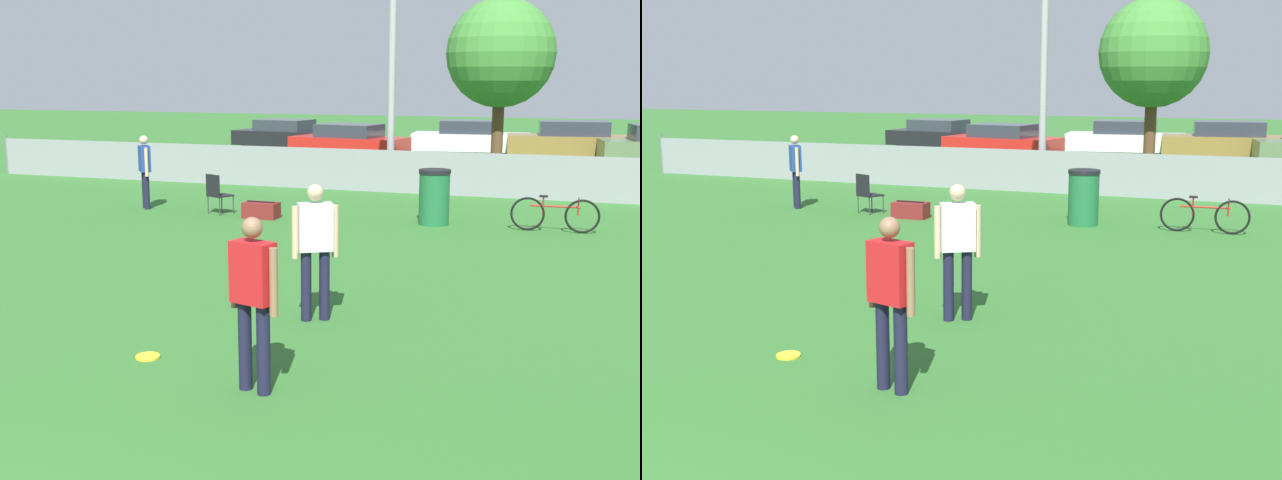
% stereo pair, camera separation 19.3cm
% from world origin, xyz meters
% --- Properties ---
extents(fence_backline, '(27.46, 0.07, 1.21)m').
position_xyz_m(fence_backline, '(0.00, 18.00, 0.55)').
color(fence_backline, gray).
rests_on(fence_backline, ground_plane).
extents(light_pole, '(0.90, 0.36, 8.22)m').
position_xyz_m(light_pole, '(-1.59, 18.74, 4.86)').
color(light_pole, '#9E9EA3').
rests_on(light_pole, ground_plane).
extents(tree_near_pole, '(2.92, 2.92, 5.06)m').
position_xyz_m(tree_near_pole, '(1.00, 20.31, 3.57)').
color(tree_near_pole, brown).
rests_on(tree_near_pole, ground_plane).
extents(player_thrower_red, '(0.55, 0.33, 1.69)m').
position_xyz_m(player_thrower_red, '(0.90, 4.43, 0.98)').
color(player_thrower_red, '#191933').
rests_on(player_thrower_red, ground_plane).
extents(player_receiver_white, '(0.51, 0.40, 1.69)m').
position_xyz_m(player_receiver_white, '(0.65, 6.79, 0.98)').
color(player_receiver_white, '#191933').
rests_on(player_receiver_white, ground_plane).
extents(spectator_in_blue, '(0.43, 0.44, 1.66)m').
position_xyz_m(spectator_in_blue, '(-5.96, 13.55, 0.95)').
color(spectator_in_blue, '#191933').
rests_on(spectator_in_blue, ground_plane).
extents(frisbee_disc, '(0.26, 0.26, 0.03)m').
position_xyz_m(frisbee_disc, '(-0.56, 4.90, 0.01)').
color(frisbee_disc, yellow).
rests_on(frisbee_disc, ground_plane).
extents(folding_chair_sideline, '(0.58, 0.58, 0.88)m').
position_xyz_m(folding_chair_sideline, '(-4.07, 13.42, 0.49)').
color(folding_chair_sideline, '#333338').
rests_on(folding_chair_sideline, ground_plane).
extents(bicycle_sideline, '(1.68, 0.44, 0.71)m').
position_xyz_m(bicycle_sideline, '(3.02, 13.78, 0.34)').
color(bicycle_sideline, black).
rests_on(bicycle_sideline, ground_plane).
extents(trash_bin, '(0.65, 0.65, 1.12)m').
position_xyz_m(trash_bin, '(0.65, 13.79, 0.57)').
color(trash_bin, '#1E6638').
rests_on(trash_bin, ground_plane).
extents(gear_bag_sideline, '(0.75, 0.41, 0.36)m').
position_xyz_m(gear_bag_sideline, '(-2.97, 13.28, 0.17)').
color(gear_bag_sideline, maroon).
rests_on(gear_bag_sideline, ground_plane).
extents(parked_car_dark, '(4.34, 2.39, 1.25)m').
position_xyz_m(parked_car_dark, '(-8.77, 28.71, 0.62)').
color(parked_car_dark, black).
rests_on(parked_car_dark, ground_plane).
extents(parked_car_red, '(4.38, 2.44, 1.28)m').
position_xyz_m(parked_car_red, '(-5.05, 25.88, 0.64)').
color(parked_car_red, black).
rests_on(parked_car_red, ground_plane).
extents(parked_car_white, '(4.50, 2.10, 1.35)m').
position_xyz_m(parked_car_white, '(-1.06, 28.66, 0.67)').
color(parked_car_white, black).
rests_on(parked_car_white, ground_plane).
extents(parked_car_tan, '(4.77, 2.21, 1.42)m').
position_xyz_m(parked_car_tan, '(2.67, 28.22, 0.70)').
color(parked_car_tan, black).
rests_on(parked_car_tan, ground_plane).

